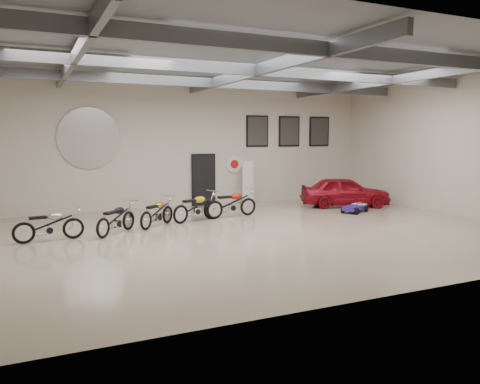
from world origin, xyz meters
name	(u,v)px	position (x,y,z in m)	size (l,w,h in m)	color
floor	(257,233)	(0.00, 0.00, 0.00)	(16.00, 12.00, 0.01)	#B7AC8C
ceiling	(257,61)	(0.00, 0.00, 5.00)	(16.00, 12.00, 0.01)	slate
back_wall	(191,146)	(0.00, 6.00, 2.50)	(16.00, 0.02, 5.00)	beige
right_wall	(454,147)	(8.00, 0.00, 2.50)	(0.02, 12.00, 5.00)	beige
ceiling_beams	(257,70)	(0.00, 0.00, 4.75)	(15.80, 11.80, 0.32)	#5B5F63
door	(203,181)	(0.50, 5.95, 1.05)	(0.92, 0.08, 2.10)	black
logo_plaque	(89,138)	(-4.00, 5.95, 2.80)	(2.30, 0.06, 1.16)	silver
poster_left	(257,131)	(3.00, 5.96, 3.10)	(1.05, 0.08, 1.35)	black
poster_mid	(289,131)	(4.60, 5.96, 3.10)	(1.05, 0.08, 1.35)	black
poster_right	(319,132)	(6.20, 5.96, 3.10)	(1.05, 0.08, 1.35)	black
oil_sign	(234,164)	(1.90, 5.95, 1.70)	(0.72, 0.10, 0.72)	white
banner_stand	(248,183)	(2.34, 5.50, 0.93)	(0.51, 0.20, 1.86)	white
motorcycle_silver	(49,224)	(-5.69, 1.34, 0.47)	(1.83, 0.57, 0.95)	silver
motorcycle_black	(116,218)	(-3.84, 1.57, 0.47)	(1.82, 0.56, 0.94)	silver
motorcycle_gold	(157,212)	(-2.45, 2.20, 0.47)	(1.81, 0.56, 0.94)	silver
motorcycle_yellow	(196,206)	(-1.00, 2.60, 0.51)	(1.94, 0.60, 1.01)	silver
motorcycle_red	(232,203)	(0.42, 2.82, 0.52)	(1.99, 0.62, 1.04)	silver
go_kart	(356,205)	(5.18, 1.89, 0.26)	(1.42, 0.64, 0.52)	navy
vintage_car	(345,192)	(5.70, 3.27, 0.61)	(3.60, 1.45, 1.23)	maroon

